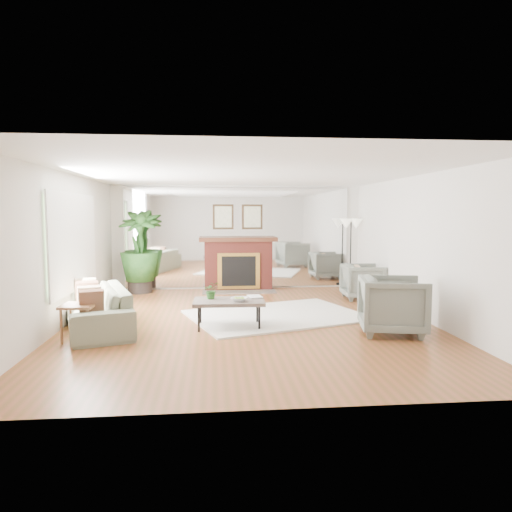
{
  "coord_description": "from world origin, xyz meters",
  "views": [
    {
      "loc": [
        -0.59,
        -7.57,
        1.82
      ],
      "look_at": [
        0.18,
        0.6,
        1.06
      ],
      "focal_mm": 32.0,
      "sensor_mm": 36.0,
      "label": 1
    }
  ],
  "objects": [
    {
      "name": "ground",
      "position": [
        0.0,
        0.0,
        0.0
      ],
      "size": [
        7.0,
        7.0,
        0.0
      ],
      "primitive_type": "plane",
      "color": "brown",
      "rests_on": "ground"
    },
    {
      "name": "wall_left",
      "position": [
        -2.99,
        0.0,
        1.25
      ],
      "size": [
        0.02,
        7.0,
        2.5
      ],
      "primitive_type": "cube",
      "color": "silver",
      "rests_on": "ground"
    },
    {
      "name": "wall_right",
      "position": [
        2.99,
        0.0,
        1.25
      ],
      "size": [
        0.02,
        7.0,
        2.5
      ],
      "primitive_type": "cube",
      "color": "silver",
      "rests_on": "ground"
    },
    {
      "name": "wall_back",
      "position": [
        0.0,
        3.49,
        1.25
      ],
      "size": [
        6.0,
        0.02,
        2.5
      ],
      "primitive_type": "cube",
      "color": "silver",
      "rests_on": "ground"
    },
    {
      "name": "mirror_panel",
      "position": [
        0.0,
        3.47,
        1.25
      ],
      "size": [
        5.4,
        0.04,
        2.4
      ],
      "primitive_type": "cube",
      "color": "silver",
      "rests_on": "wall_back"
    },
    {
      "name": "window_panel",
      "position": [
        -2.96,
        0.4,
        1.35
      ],
      "size": [
        0.04,
        2.4,
        1.5
      ],
      "primitive_type": "cube",
      "color": "#B2E09E",
      "rests_on": "wall_left"
    },
    {
      "name": "fireplace",
      "position": [
        0.0,
        3.26,
        0.66
      ],
      "size": [
        1.85,
        0.83,
        2.05
      ],
      "color": "maroon",
      "rests_on": "ground"
    },
    {
      "name": "area_rug",
      "position": [
        0.52,
        0.36,
        0.02
      ],
      "size": [
        3.46,
        2.93,
        0.03
      ],
      "primitive_type": "cube",
      "rotation": [
        0.0,
        0.0,
        0.32
      ],
      "color": "white",
      "rests_on": "ground"
    },
    {
      "name": "coffee_table",
      "position": [
        -0.35,
        -0.37,
        0.41
      ],
      "size": [
        1.14,
        0.69,
        0.45
      ],
      "rotation": [
        0.0,
        0.0,
        -0.03
      ],
      "color": "#63574E",
      "rests_on": "ground"
    },
    {
      "name": "sofa",
      "position": [
        -2.45,
        -0.23,
        0.33
      ],
      "size": [
        1.56,
        2.41,
        0.66
      ],
      "primitive_type": "imported",
      "rotation": [
        0.0,
        0.0,
        -1.24
      ],
      "color": "gray",
      "rests_on": "ground"
    },
    {
      "name": "armchair_back",
      "position": [
        2.6,
        1.86,
        0.38
      ],
      "size": [
        0.87,
        0.84,
        0.75
      ],
      "primitive_type": "imported",
      "rotation": [
        0.0,
        0.0,
        1.52
      ],
      "color": "slate",
      "rests_on": "ground"
    },
    {
      "name": "armchair_front",
      "position": [
        2.13,
        -0.95,
        0.44
      ],
      "size": [
        1.14,
        1.11,
        0.87
      ],
      "primitive_type": "imported",
      "rotation": [
        0.0,
        0.0,
        1.36
      ],
      "color": "slate",
      "rests_on": "ground"
    },
    {
      "name": "side_table",
      "position": [
        -2.53,
        -0.91,
        0.44
      ],
      "size": [
        0.48,
        0.48,
        0.53
      ],
      "rotation": [
        0.0,
        0.0,
        -0.04
      ],
      "color": "brown",
      "rests_on": "ground"
    },
    {
      "name": "potted_ficus",
      "position": [
        -2.29,
        3.1,
        1.02
      ],
      "size": [
        0.99,
        0.99,
        1.91
      ],
      "color": "black",
      "rests_on": "ground"
    },
    {
      "name": "floor_lamp",
      "position": [
        2.7,
        3.1,
        1.46
      ],
      "size": [
        0.56,
        0.31,
        1.71
      ],
      "color": "black",
      "rests_on": "ground"
    },
    {
      "name": "tabletop_plant",
      "position": [
        -0.63,
        -0.24,
        0.59
      ],
      "size": [
        0.27,
        0.24,
        0.28
      ],
      "primitive_type": "imported",
      "rotation": [
        0.0,
        0.0,
        0.1
      ],
      "color": "#326425",
      "rests_on": "coffee_table"
    },
    {
      "name": "fruit_bowl",
      "position": [
        -0.2,
        -0.5,
        0.48
      ],
      "size": [
        0.33,
        0.33,
        0.06
      ],
      "primitive_type": "imported",
      "rotation": [
        0.0,
        0.0,
        -0.33
      ],
      "color": "brown",
      "rests_on": "coffee_table"
    },
    {
      "name": "book",
      "position": [
        -0.02,
        -0.2,
        0.46
      ],
      "size": [
        0.25,
        0.31,
        0.02
      ],
      "primitive_type": "imported",
      "rotation": [
        0.0,
        0.0,
        0.17
      ],
      "color": "brown",
      "rests_on": "coffee_table"
    }
  ]
}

